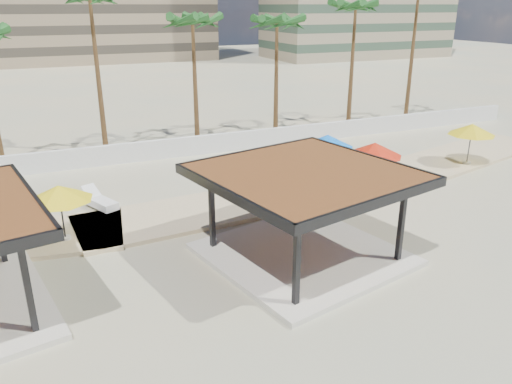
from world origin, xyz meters
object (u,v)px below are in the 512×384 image
Objects in this scene: lounger_b at (386,183)px; lounger_d at (393,182)px; lounger_a at (100,202)px; umbrella_c at (375,149)px; pavilion_central at (304,206)px; lounger_c at (286,174)px.

lounger_d is (0.46, -0.00, -0.03)m from lounger_b.
lounger_b is (13.71, -3.22, 0.03)m from lounger_a.
umbrella_c is at bearing 115.25° from lounger_d.
lounger_d is (1.37, 0.04, -1.92)m from umbrella_c.
lounger_a is at bearing 116.50° from pavilion_central.
lounger_b is at bearing 2.98° from umbrella_c.
umbrella_c reaches higher than lounger_a.
lounger_c is at bearing 131.90° from umbrella_c.
lounger_b reaches higher than lounger_c.
lounger_a is 1.07× the size of lounger_c.
umbrella_c reaches higher than lounger_b.
umbrella_c reaches higher than lounger_c.
lounger_c is at bearing 54.91° from pavilion_central.
lounger_a is 9.71m from lounger_c.
lounger_b is 0.46m from lounger_d.
lounger_d is at bearing -58.54° from lounger_b.
lounger_c is (-3.99, 3.40, -0.04)m from lounger_b.
lounger_a is 1.03× the size of lounger_d.
lounger_b is 1.15× the size of lounger_d.
lounger_d is at bearing 1.81° from umbrella_c.
pavilion_central is 3.77× the size of lounger_d.
umbrella_c is at bearing -156.24° from lounger_c.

